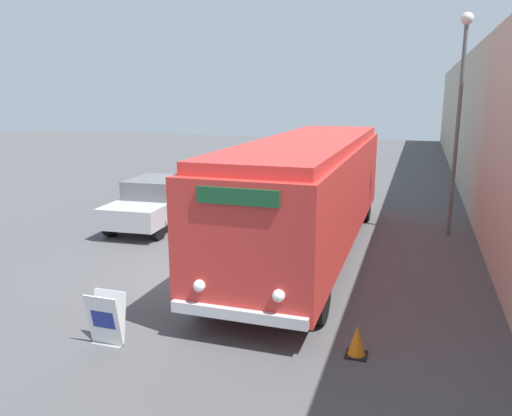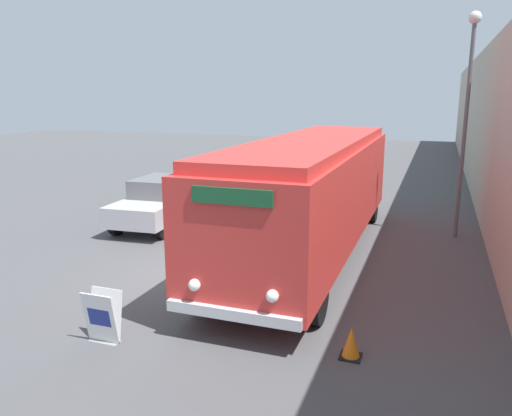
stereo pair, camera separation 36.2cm
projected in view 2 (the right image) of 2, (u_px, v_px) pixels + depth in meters
name	position (u px, v px, depth m)	size (l,w,h in m)	color
ground_plane	(199.00, 274.00, 12.29)	(80.00, 80.00, 0.00)	#4C4C4F
building_wall_right	(487.00, 128.00, 18.44)	(0.30, 60.00, 6.21)	#B2A893
vintage_bus	(312.00, 189.00, 13.50)	(2.62, 11.36, 3.19)	black
sign_board	(103.00, 317.00, 8.86)	(0.64, 0.36, 0.95)	gray
streetlamp	(468.00, 96.00, 14.60)	(0.36, 0.36, 6.64)	#595E60
parked_car_near	(162.00, 201.00, 16.83)	(2.15, 4.61, 1.60)	black
parked_car_mid	(241.00, 173.00, 23.29)	(1.90, 4.80, 1.44)	black
traffic_cone	(351.00, 343.00, 8.35)	(0.36, 0.36, 0.55)	black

